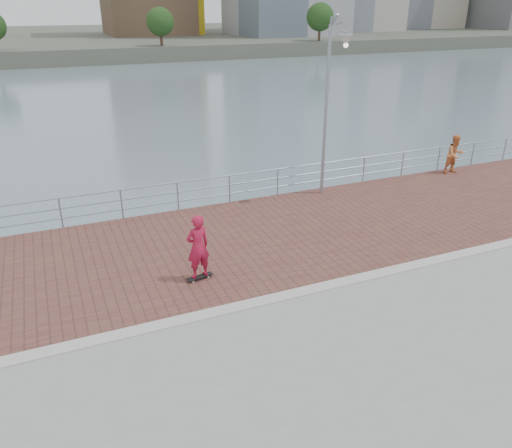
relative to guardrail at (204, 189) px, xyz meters
name	(u,v)px	position (x,y,z in m)	size (l,w,h in m)	color
water	(284,357)	(0.00, -7.00, -2.69)	(400.00, 400.00, 0.00)	slate
brick_lane	(237,242)	(0.00, -3.40, -0.68)	(40.00, 6.80, 0.02)	brown
curb	(286,296)	(0.00, -7.00, -0.66)	(40.00, 0.40, 0.06)	#B7B5AD
far_shore	(53,39)	(0.00, 115.50, -1.44)	(320.00, 95.00, 2.50)	#4C5142
guardrail	(204,189)	(0.00, 0.00, 0.00)	(39.06, 0.06, 1.13)	#8C9EA8
street_lamp	(334,79)	(4.84, -0.97, 3.92)	(0.47, 1.37, 6.48)	gray
skateboard	(200,277)	(-1.83, -5.23, -0.60)	(0.78, 0.33, 0.09)	black
skateboarder	(198,247)	(-1.83, -5.23, 0.35)	(0.68, 0.45, 1.86)	#AB1636
bystander	(455,154)	(11.62, -0.61, 0.20)	(0.85, 0.66, 1.75)	#E28042
shoreline_trees	(11,23)	(-7.31, 70.00, 3.69)	(109.87, 5.02, 6.69)	#473323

